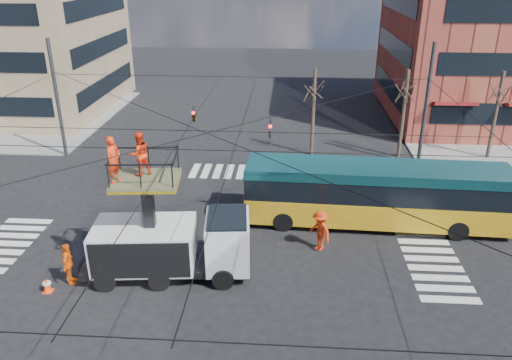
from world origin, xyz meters
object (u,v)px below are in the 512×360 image
object	(u,v)px
worker_ground	(68,264)
flagger	(320,231)
traffic_cone	(47,285)
city_bus	(375,193)
utility_truck	(170,231)

from	to	relation	value
worker_ground	flagger	bearing A→B (deg)	-81.46
traffic_cone	worker_ground	distance (m)	1.14
worker_ground	flagger	size ratio (longest dim) A/B	0.94
city_bus	flagger	size ratio (longest dim) A/B	6.64
city_bus	worker_ground	distance (m)	14.72
traffic_cone	utility_truck	bearing A→B (deg)	19.02
worker_ground	utility_truck	bearing A→B (deg)	-85.75
utility_truck	flagger	distance (m)	6.92
traffic_cone	flagger	size ratio (longest dim) A/B	0.32
utility_truck	traffic_cone	world-z (taller)	utility_truck
city_bus	traffic_cone	bearing A→B (deg)	-152.05
utility_truck	flagger	world-z (taller)	utility_truck
traffic_cone	worker_ground	bearing A→B (deg)	43.48
traffic_cone	flagger	xyz separation A→B (m)	(11.22, 4.06, 0.68)
traffic_cone	worker_ground	world-z (taller)	worker_ground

